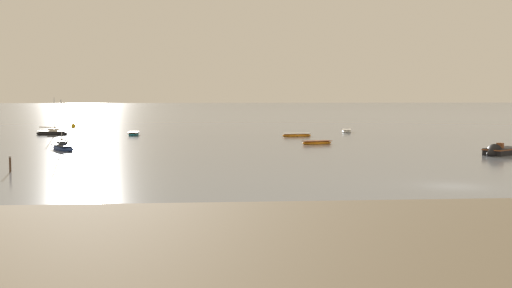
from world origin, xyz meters
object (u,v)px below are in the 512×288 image
Objects in this scene: rowboat_moored_7 at (317,143)px; mooring_post_left at (10,164)px; motorboat_moored_2 at (499,153)px; rowboat_moored_8 at (347,131)px; rowboat_moored_0 at (134,134)px; channel_buoy at (73,125)px; sailboat_moored_0 at (52,133)px; rowboat_moored_3 at (297,135)px; sailboat_moored_1 at (63,148)px.

mooring_post_left reaches higher than rowboat_moored_7.
motorboat_moored_2 is 43.99m from rowboat_moored_8.
motorboat_moored_2 is at bearing 48.46° from rowboat_moored_0.
rowboat_moored_7 is at bearing 172.62° from rowboat_moored_8.
motorboat_moored_2 is 1.36× the size of rowboat_moored_8.
channel_buoy reaches higher than rowboat_moored_0.
mooring_post_left reaches higher than rowboat_moored_0.
sailboat_moored_0 is (-13.22, 1.75, 0.07)m from rowboat_moored_0.
rowboat_moored_3 is at bearing 76.94° from rowboat_moored_7.
rowboat_moored_3 is 3.11× the size of mooring_post_left.
sailboat_moored_1 is at bearing 28.77° from rowboat_moored_3.
mooring_post_left is (-0.06, -22.29, 0.39)m from sailboat_moored_1.
motorboat_moored_2 is 69.21m from sailboat_moored_0.
rowboat_moored_0 is at bearing -18.45° from rowboat_moored_3.
sailboat_moored_0 is 45.45m from rowboat_moored_7.
channel_buoy is (-0.86, 23.17, 0.18)m from sailboat_moored_0.
channel_buoy is (-50.02, 19.95, 0.27)m from rowboat_moored_8.
rowboat_moored_3 is at bearing -98.00° from motorboat_moored_2.
rowboat_moored_3 is 0.74× the size of sailboat_moored_0.
rowboat_moored_8 is at bearing 23.76° from sailboat_moored_0.
channel_buoy is (-8.38, 52.44, 0.19)m from sailboat_moored_1.
channel_buoy reaches higher than rowboat_moored_8.
rowboat_moored_7 is (26.06, -21.13, -0.02)m from rowboat_moored_0.
motorboat_moored_2 is 50.04m from sailboat_moored_1.
channel_buoy reaches higher than rowboat_moored_3.
channel_buoy reaches higher than motorboat_moored_2.
sailboat_moored_0 is 52.09m from mooring_post_left.
rowboat_moored_3 is 1.03× the size of rowboat_moored_8.
mooring_post_left is at bearing 48.38° from rowboat_moored_3.
rowboat_moored_3 is 1.08× the size of rowboat_moored_7.
channel_buoy reaches higher than rowboat_moored_7.
sailboat_moored_1 reaches higher than channel_buoy.
sailboat_moored_1 is 4.13× the size of mooring_post_left.
sailboat_moored_0 is 2.77× the size of channel_buoy.
rowboat_moored_0 reaches higher than rowboat_moored_3.
rowboat_moored_8 is at bearing -140.56° from rowboat_moored_3.
mooring_post_left reaches higher than rowboat_moored_3.
rowboat_moored_8 is at bearing 54.74° from rowboat_moored_7.
rowboat_moored_0 is 33.55m from rowboat_moored_7.
rowboat_moored_8 is at bearing -79.68° from sailboat_moored_1.
rowboat_moored_0 is at bearing -60.54° from channel_buoy.
rowboat_moored_7 is at bearing -106.27° from sailboat_moored_1.
sailboat_moored_1 is 52.81m from rowboat_moored_8.
mooring_post_left is at bearing -152.50° from rowboat_moored_7.
rowboat_moored_0 reaches higher than rowboat_moored_8.
mooring_post_left is at bearing 156.08° from rowboat_moored_8.
sailboat_moored_0 reaches higher than rowboat_moored_7.
sailboat_moored_1 is at bearing 176.85° from rowboat_moored_7.
sailboat_moored_1 is 2.73× the size of channel_buoy.
rowboat_moored_8 is 68.84m from mooring_post_left.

